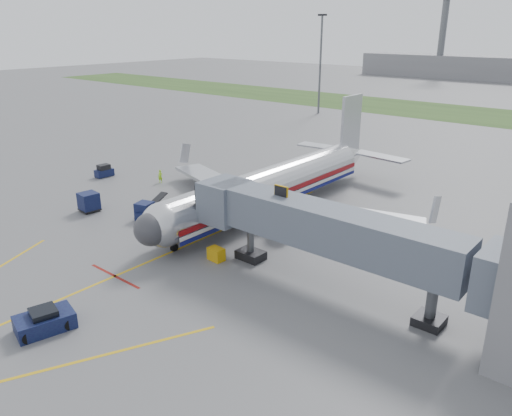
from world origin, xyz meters
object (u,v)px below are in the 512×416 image
Objects in this scene: pushback_tug at (45,321)px; baggage_tug at (104,171)px; airliner at (271,185)px; belt_loader at (151,212)px; ramp_worker at (160,176)px.

baggage_tug is at bearing 139.95° from pushback_tug.
airliner is 15.49× the size of baggage_tug.
airliner is 12.44m from belt_loader.
belt_loader is at bearing -130.11° from airliner.
belt_loader is (-7.89, -9.37, -2.16)m from airliner.
airliner is 22.39× the size of ramp_worker.
airliner reaches higher than belt_loader.
baggage_tug is 0.55× the size of belt_loader.
pushback_tug is at bearing -40.05° from baggage_tug.
airliner is 9.24× the size of pushback_tug.
pushback_tug is at bearing -84.17° from airliner.
belt_loader is (-10.58, 16.92, -0.11)m from pushback_tug.
belt_loader is at bearing -18.55° from baggage_tug.
baggage_tug is 1.45× the size of ramp_worker.
ramp_worker is (-8.35, 8.19, 0.31)m from belt_loader.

